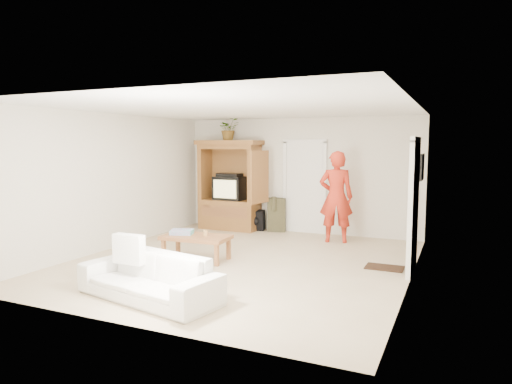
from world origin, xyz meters
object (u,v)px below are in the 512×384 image
man (336,197)px  sofa (149,277)px  coffee_table (196,239)px  armoire (231,191)px

man → sofa: (-1.35, -4.41, -0.65)m
sofa → coffee_table: 2.04m
man → sofa: size_ratio=0.94×
armoire → coffee_table: 3.02m
man → sofa: 4.66m
armoire → sofa: (1.30, -4.84, -0.62)m
armoire → man: 2.68m
man → coffee_table: size_ratio=1.57×
armoire → sofa: size_ratio=1.05×
armoire → sofa: armoire is taller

